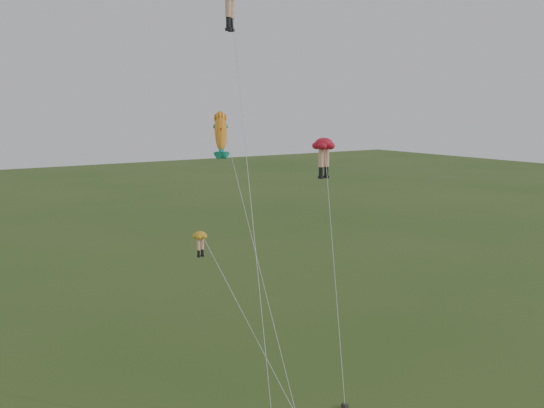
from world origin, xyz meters
TOP-DOWN VIEW (x-y plane):
  - legs_kite_red_mid at (8.21, 7.38)m, footprint 6.01×9.51m
  - legs_kite_yellow at (-2.32, 4.98)m, footprint 2.03×9.85m
  - fish_kite at (1.10, 9.14)m, footprint 2.84×12.74m

SIDE VIEW (x-z plane):
  - legs_kite_yellow at x=-2.32m, z-range 4.01..13.80m
  - legs_kite_red_mid at x=8.21m, z-range 6.62..21.42m
  - fish_kite at x=1.10m, z-range 6.82..23.71m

